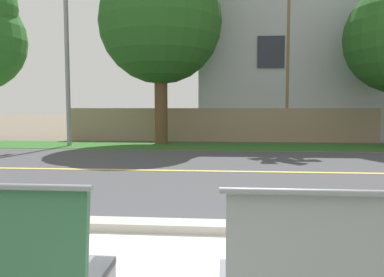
% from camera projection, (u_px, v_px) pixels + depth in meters
% --- Properties ---
extents(ground_plane, '(140.00, 140.00, 0.00)m').
position_uv_depth(ground_plane, '(210.00, 162.00, 9.98)').
color(ground_plane, '#665B4C').
extents(curb_edge, '(44.00, 0.30, 0.11)m').
position_uv_depth(curb_edge, '(192.00, 227.00, 4.36)').
color(curb_edge, '#ADA89E').
rests_on(curb_edge, ground_plane).
extents(street_asphalt, '(52.00, 8.00, 0.01)m').
position_uv_depth(street_asphalt, '(208.00, 171.00, 8.49)').
color(street_asphalt, '#424247').
rests_on(street_asphalt, ground_plane).
extents(road_centre_line, '(48.00, 0.14, 0.01)m').
position_uv_depth(road_centre_line, '(208.00, 171.00, 8.49)').
color(road_centre_line, '#E0CC4C').
rests_on(road_centre_line, ground_plane).
extents(far_verge_grass, '(48.00, 2.80, 0.02)m').
position_uv_depth(far_verge_grass, '(215.00, 146.00, 14.03)').
color(far_verge_grass, '#2D6026').
rests_on(far_verge_grass, ground_plane).
extents(streetlamp, '(0.24, 2.10, 7.21)m').
position_uv_depth(streetlamp, '(69.00, 34.00, 13.96)').
color(streetlamp, gray).
rests_on(streetlamp, ground_plane).
extents(shade_tree_left, '(4.67, 4.67, 7.70)m').
position_uv_depth(shade_tree_left, '(164.00, 12.00, 14.33)').
color(shade_tree_left, brown).
rests_on(shade_tree_left, ground_plane).
extents(garden_wall, '(13.00, 0.36, 1.40)m').
position_uv_depth(garden_wall, '(219.00, 125.00, 16.05)').
color(garden_wall, gray).
rests_on(garden_wall, ground_plane).
extents(house_across_street, '(11.74, 6.91, 7.33)m').
position_uv_depth(house_across_street, '(314.00, 61.00, 18.59)').
color(house_across_street, '#A3ADB2').
rests_on(house_across_street, ground_plane).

